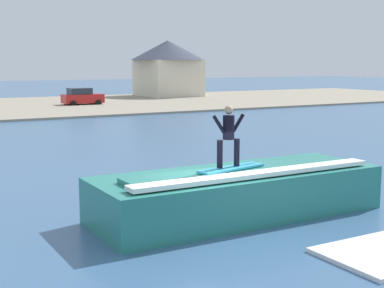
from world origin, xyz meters
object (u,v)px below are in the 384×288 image
object	(u,v)px
wave_crest	(239,192)
surfboard	(231,168)
surfer	(229,133)
car_far_shore	(82,97)
house_gabled_white	(168,65)

from	to	relation	value
wave_crest	surfboard	size ratio (longest dim) A/B	3.81
surfer	car_far_shore	bearing A→B (deg)	76.65
car_far_shore	house_gabled_white	world-z (taller)	house_gabled_white
surfer	surfboard	bearing A→B (deg)	-37.43
surfboard	car_far_shore	world-z (taller)	car_far_shore
surfboard	wave_crest	bearing A→B (deg)	31.86
wave_crest	car_far_shore	xyz separation A→B (m)	(9.46, 41.78, 0.26)
wave_crest	car_far_shore	world-z (taller)	car_far_shore
house_gabled_white	wave_crest	bearing A→B (deg)	-115.34
surfboard	car_far_shore	xyz separation A→B (m)	(9.90, 42.06, -0.53)
surfboard	house_gabled_white	size ratio (longest dim) A/B	0.23
surfboard	car_far_shore	size ratio (longest dim) A/B	0.54
wave_crest	house_gabled_white	xyz separation A→B (m)	(24.03, 50.75, 3.45)
wave_crest	surfer	bearing A→B (deg)	-156.48
surfboard	surfer	size ratio (longest dim) A/B	1.30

